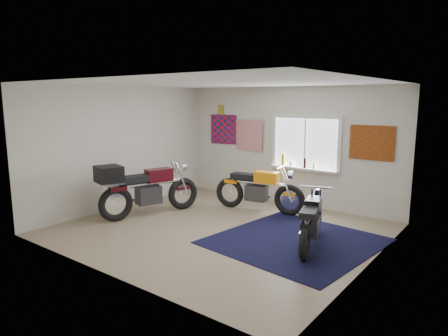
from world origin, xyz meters
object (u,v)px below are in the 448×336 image
Objects in this scene: black_chrome_bike at (311,223)px; maroon_tourer at (143,188)px; yellow_triumph at (258,190)px; navy_rug at (295,241)px.

maroon_tourer is (-3.54, -0.52, 0.19)m from black_chrome_bike.
black_chrome_bike is 0.79× the size of maroon_tourer.
yellow_triumph is 1.18× the size of black_chrome_bike.
navy_rug is at bearing -62.96° from maroon_tourer.
navy_rug is at bearing 63.64° from black_chrome_bike.
maroon_tourer is at bearing 81.63° from black_chrome_bike.
navy_rug is 2.02m from yellow_triumph.
black_chrome_bike is (1.85, -1.27, -0.05)m from yellow_triumph.
navy_rug is 1.47× the size of black_chrome_bike.
maroon_tourer reaches higher than yellow_triumph.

